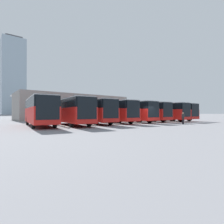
# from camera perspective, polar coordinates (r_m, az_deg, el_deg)

# --- Properties ---
(ground_plane) EXTENTS (600.00, 600.00, 0.00)m
(ground_plane) POSITION_cam_1_polar(r_m,az_deg,el_deg) (24.79, 12.09, -3.98)
(ground_plane) COLOR gray
(bus_0) EXTENTS (3.65, 10.87, 3.39)m
(bus_0) POSITION_cam_1_polar(r_m,az_deg,el_deg) (38.29, 18.99, 0.15)
(bus_0) COLOR red
(bus_0) RESTS_ON ground_plane
(curb_divider_0) EXTENTS (0.85, 5.30, 0.15)m
(curb_divider_0) POSITION_cam_1_polar(r_m,az_deg,el_deg) (35.90, 19.42, -2.71)
(curb_divider_0) COLOR #9E9E99
(curb_divider_0) RESTS_ON ground_plane
(bus_1) EXTENTS (3.65, 10.87, 3.39)m
(bus_1) POSITION_cam_1_polar(r_m,az_deg,el_deg) (34.99, 16.18, 0.18)
(bus_1) COLOR red
(bus_1) RESTS_ON ground_plane
(curb_divider_1) EXTENTS (0.85, 5.30, 0.15)m
(curb_divider_1) POSITION_cam_1_polar(r_m,az_deg,el_deg) (32.59, 16.44, -2.96)
(curb_divider_1) COLOR #9E9E99
(curb_divider_1) RESTS_ON ground_plane
(bus_2) EXTENTS (3.65, 10.87, 3.39)m
(bus_2) POSITION_cam_1_polar(r_m,az_deg,el_deg) (32.74, 10.88, 0.21)
(bus_2) COLOR red
(bus_2) RESTS_ON ground_plane
(curb_divider_2) EXTENTS (0.85, 5.30, 0.15)m
(curb_divider_2) POSITION_cam_1_polar(r_m,az_deg,el_deg) (30.34, 10.74, -3.16)
(curb_divider_2) COLOR #9E9E99
(curb_divider_2) RESTS_ON ground_plane
(bus_3) EXTENTS (3.65, 10.87, 3.39)m
(bus_3) POSITION_cam_1_polar(r_m,az_deg,el_deg) (29.91, 6.41, 0.25)
(bus_3) COLOR red
(bus_3) RESTS_ON ground_plane
(curb_divider_3) EXTENTS (0.85, 5.30, 0.15)m
(curb_divider_3) POSITION_cam_1_polar(r_m,az_deg,el_deg) (27.53, 5.85, -3.46)
(curb_divider_3) COLOR #9E9E99
(curb_divider_3) RESTS_ON ground_plane
(bus_4) EXTENTS (3.65, 10.87, 3.39)m
(bus_4) POSITION_cam_1_polar(r_m,az_deg,el_deg) (27.74, 0.35, 0.29)
(bus_4) COLOR red
(bus_4) RESTS_ON ground_plane
(curb_divider_4) EXTENTS (0.85, 5.30, 0.15)m
(curb_divider_4) POSITION_cam_1_polar(r_m,az_deg,el_deg) (25.41, -0.83, -3.73)
(curb_divider_4) COLOR #9E9E99
(curb_divider_4) RESTS_ON ground_plane
(bus_5) EXTENTS (3.65, 10.87, 3.39)m
(bus_5) POSITION_cam_1_polar(r_m,az_deg,el_deg) (25.62, -6.25, 0.35)
(bus_5) COLOR red
(bus_5) RESTS_ON ground_plane
(curb_divider_5) EXTENTS (0.85, 5.30, 0.15)m
(curb_divider_5) POSITION_cam_1_polar(r_m,az_deg,el_deg) (23.38, -8.20, -4.02)
(curb_divider_5) COLOR #9E9E99
(curb_divider_5) RESTS_ON ground_plane
(bus_6) EXTENTS (3.65, 10.87, 3.39)m
(bus_6) POSITION_cam_1_polar(r_m,az_deg,el_deg) (23.12, -13.08, 0.42)
(bus_6) COLOR red
(bus_6) RESTS_ON ground_plane
(curb_divider_6) EXTENTS (0.85, 5.30, 0.15)m
(curb_divider_6) POSITION_cam_1_polar(r_m,az_deg,el_deg) (21.00, -15.99, -4.43)
(curb_divider_6) COLOR #9E9E99
(curb_divider_6) RESTS_ON ground_plane
(bus_7) EXTENTS (3.65, 10.87, 3.39)m
(bus_7) POSITION_cam_1_polar(r_m,az_deg,el_deg) (22.62, -22.55, 0.45)
(bus_7) COLOR red
(bus_7) RESTS_ON ground_plane
(pedestrian) EXTENTS (0.44, 0.44, 1.67)m
(pedestrian) POSITION_cam_1_polar(r_m,az_deg,el_deg) (27.27, 22.18, -1.74)
(pedestrian) COLOR black
(pedestrian) RESTS_ON ground_plane
(station_building) EXTENTS (26.11, 12.96, 5.93)m
(station_building) POSITION_cam_1_polar(r_m,az_deg,el_deg) (44.66, -12.26, 1.50)
(station_building) COLOR gray
(station_building) RESTS_ON ground_plane
(office_tower) EXTENTS (21.46, 21.46, 78.79)m
(office_tower) POSITION_cam_1_polar(r_m,az_deg,el_deg) (208.49, -29.59, 10.01)
(office_tower) COLOR #93A8B7
(office_tower) RESTS_ON ground_plane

